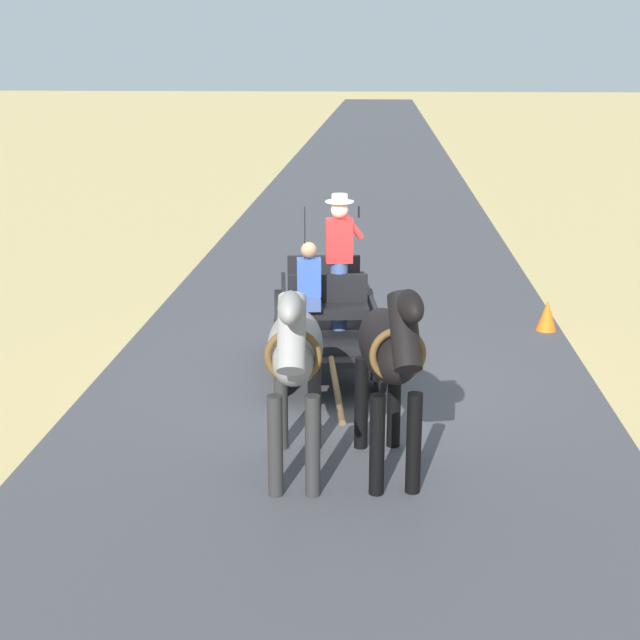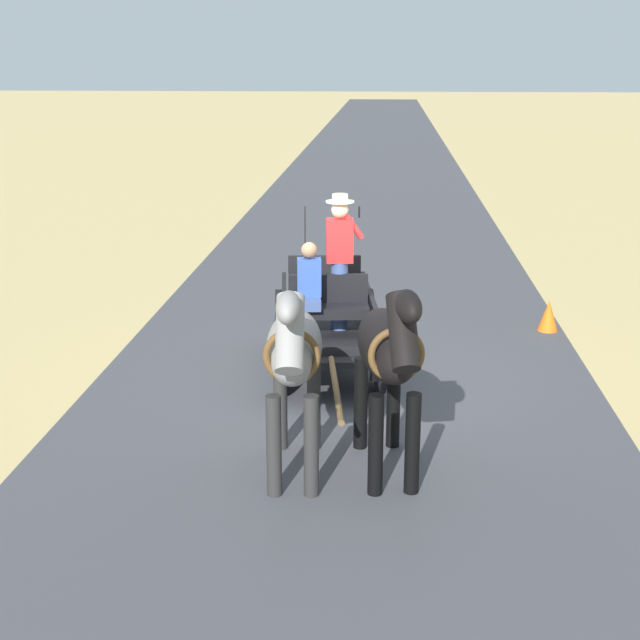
% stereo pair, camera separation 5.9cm
% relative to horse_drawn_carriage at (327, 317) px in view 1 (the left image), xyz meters
% --- Properties ---
extents(ground_plane, '(200.00, 200.00, 0.00)m').
position_rel_horse_drawn_carriage_xyz_m(ground_plane, '(-0.25, 0.24, -0.82)').
color(ground_plane, tan).
extents(road_surface, '(6.67, 160.00, 0.01)m').
position_rel_horse_drawn_carriage_xyz_m(road_surface, '(-0.25, 0.24, -0.81)').
color(road_surface, '#424247').
rests_on(road_surface, ground).
extents(horse_drawn_carriage, '(1.68, 4.52, 2.50)m').
position_rel_horse_drawn_carriage_xyz_m(horse_drawn_carriage, '(0.00, 0.00, 0.00)').
color(horse_drawn_carriage, black).
rests_on(horse_drawn_carriage, ground).
extents(horse_near_side, '(0.81, 2.15, 2.21)m').
position_rel_horse_drawn_carriage_xyz_m(horse_near_side, '(-0.81, 2.96, 0.51)').
color(horse_near_side, black).
rests_on(horse_near_side, ground).
extents(horse_off_side, '(0.65, 2.13, 2.21)m').
position_rel_horse_drawn_carriage_xyz_m(horse_off_side, '(0.13, 3.06, 0.51)').
color(horse_off_side, gray).
rests_on(horse_off_side, ground).
extents(traffic_cone, '(0.32, 0.32, 0.50)m').
position_rel_horse_drawn_carriage_xyz_m(traffic_cone, '(-3.34, -2.23, -0.57)').
color(traffic_cone, orange).
rests_on(traffic_cone, ground).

